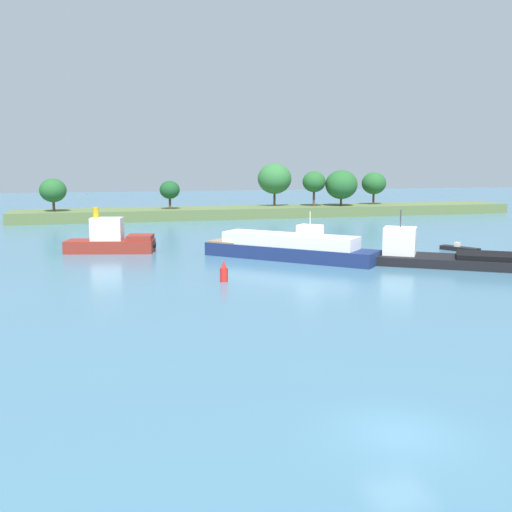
{
  "coord_description": "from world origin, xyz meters",
  "views": [
    {
      "loc": [
        -10.77,
        -19.14,
        10.23
      ],
      "look_at": [
        4.04,
        36.44,
        1.2
      ],
      "focal_mm": 41.66,
      "sensor_mm": 36.0,
      "label": 1
    }
  ],
  "objects": [
    {
      "name": "tugboat",
      "position": [
        -9.43,
        50.91,
        1.35
      ],
      "size": [
        10.55,
        5.7,
        5.22
      ],
      "color": "maroon",
      "rests_on": "ground"
    },
    {
      "name": "channel_buoy_red",
      "position": [
        -0.4,
        30.63,
        0.81
      ],
      "size": [
        0.7,
        0.7,
        1.9
      ],
      "color": "red",
      "rests_on": "ground"
    },
    {
      "name": "treeline_island",
      "position": [
        22.97,
        90.71,
        2.56
      ],
      "size": [
        96.65,
        10.52,
        10.18
      ],
      "color": "#566B3D",
      "rests_on": "ground"
    },
    {
      "name": "white_riverboat",
      "position": [
        8.85,
        40.74,
        1.29
      ],
      "size": [
        16.51,
        16.01,
        5.24
      ],
      "color": "navy",
      "rests_on": "ground"
    },
    {
      "name": "small_motorboat",
      "position": [
        30.22,
        41.42,
        0.27
      ],
      "size": [
        3.23,
        4.67,
        0.98
      ],
      "color": "black",
      "rests_on": "ground"
    },
    {
      "name": "ground_plane",
      "position": [
        0.0,
        0.0,
        0.0
      ],
      "size": [
        400.0,
        400.0,
        0.0
      ],
      "primitive_type": "plane",
      "color": "teal"
    }
  ]
}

